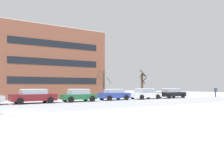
# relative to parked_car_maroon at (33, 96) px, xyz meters

# --- Properties ---
(ground_plane) EXTENTS (120.00, 120.00, 0.00)m
(ground_plane) POSITION_rel_parked_car_maroon_xyz_m (-3.51, -8.03, -0.75)
(ground_plane) COLOR white
(road_surface) EXTENTS (80.00, 8.27, 0.00)m
(road_surface) POSITION_rel_parked_car_maroon_xyz_m (-3.51, -4.90, -0.75)
(road_surface) COLOR #B7BCC4
(road_surface) RESTS_ON ground
(parked_car_maroon) EXTENTS (4.52, 2.19, 1.46)m
(parked_car_maroon) POSITION_rel_parked_car_maroon_xyz_m (0.00, 0.00, 0.00)
(parked_car_maroon) COLOR maroon
(parked_car_maroon) RESTS_ON ground
(parked_car_green) EXTENTS (4.00, 2.01, 1.45)m
(parked_car_green) POSITION_rel_parked_car_maroon_xyz_m (4.97, -0.06, -0.02)
(parked_car_green) COLOR #1E6038
(parked_car_green) RESTS_ON ground
(parked_car_blue) EXTENTS (3.91, 2.08, 1.40)m
(parked_car_blue) POSITION_rel_parked_car_maroon_xyz_m (9.95, 0.25, -0.03)
(parked_car_blue) COLOR #283D93
(parked_car_blue) RESTS_ON ground
(parked_car_white) EXTENTS (4.45, 2.21, 1.45)m
(parked_car_white) POSITION_rel_parked_car_maroon_xyz_m (14.92, 0.10, -0.01)
(parked_car_white) COLOR white
(parked_car_white) RESTS_ON ground
(parked_car_black) EXTENTS (4.54, 2.11, 1.43)m
(parked_car_black) POSITION_rel_parked_car_maroon_xyz_m (19.90, -0.02, -0.02)
(parked_car_black) COLOR black
(parked_car_black) RESTS_ON ground
(pedestrian_crossing) EXTENTS (0.46, 0.41, 1.69)m
(pedestrian_crossing) POSITION_rel_parked_car_maroon_xyz_m (28.55, -1.45, 0.24)
(pedestrian_crossing) COLOR black
(pedestrian_crossing) RESTS_ON ground
(tree_far_right) EXTENTS (2.33, 2.33, 4.06)m
(tree_far_right) POSITION_rel_parked_car_maroon_xyz_m (10.39, 3.76, 1.34)
(tree_far_right) COLOR #423326
(tree_far_right) RESTS_ON ground
(tree_far_mid) EXTENTS (1.34, 1.34, 4.32)m
(tree_far_mid) POSITION_rel_parked_car_maroon_xyz_m (17.22, 3.50, 1.35)
(tree_far_mid) COLOR #423326
(tree_far_mid) RESTS_ON ground
(building_far_right) EXTENTS (15.52, 11.12, 10.18)m
(building_far_right) POSITION_rel_parked_car_maroon_xyz_m (4.56, 12.15, 4.34)
(building_far_right) COLOR brown
(building_far_right) RESTS_ON ground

